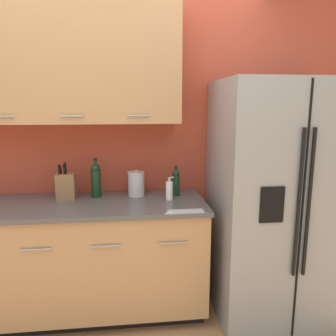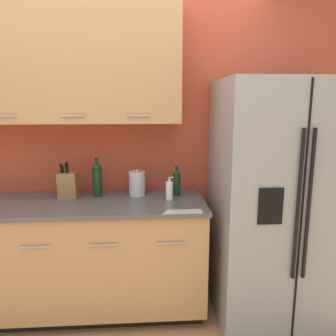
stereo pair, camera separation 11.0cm
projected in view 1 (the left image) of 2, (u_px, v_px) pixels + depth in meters
wall_back at (101, 126)px, 2.64m from camera, size 10.00×0.39×2.60m
counter_unit at (80, 259)px, 2.53m from camera, size 1.92×0.64×0.91m
refrigerator at (276, 200)px, 2.53m from camera, size 0.94×0.80×1.81m
knife_block at (66, 186)px, 2.52m from camera, size 0.14×0.11×0.28m
wine_bottle at (96, 179)px, 2.57m from camera, size 0.08×0.08×0.31m
soap_dispenser at (169, 190)px, 2.51m from camera, size 0.06×0.05×0.18m
oil_bottle at (176, 182)px, 2.62m from camera, size 0.06×0.06×0.24m
steel_canister at (136, 184)px, 2.61m from camera, size 0.13×0.13×0.21m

